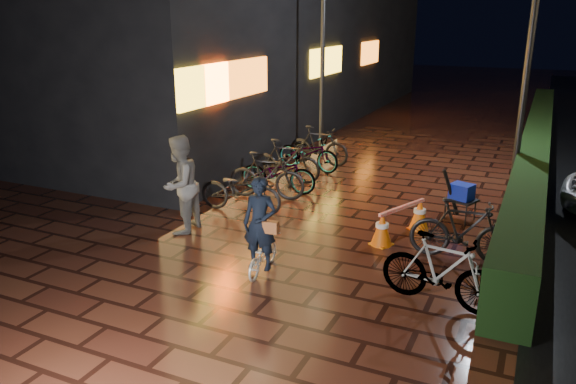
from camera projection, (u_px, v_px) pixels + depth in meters
The scene contains 11 objects.
ground at pixel (323, 246), 10.41m from camera, with size 80.00×80.00×0.00m, color #381911.
hedge at pixel (535, 148), 15.87m from camera, with size 0.70×20.00×1.00m, color black.
bystander_person at pixel (180, 185), 10.81m from camera, with size 0.94×0.73×1.93m, color #5D5E60.
storefront_block at pixel (211, 4), 22.80m from camera, with size 12.09×22.00×9.00m.
lamp_post_hedge at pixel (528, 59), 12.55m from camera, with size 0.54×0.25×5.70m.
lamp_post_sf at pixel (322, 66), 16.30m from camera, with size 0.46×0.14×4.83m.
cyclist at pixel (261, 238), 9.14m from camera, with size 0.62×1.19×1.66m.
traffic_barrier at pixel (401, 221), 10.74m from camera, with size 0.91×1.54×0.63m.
cart_assembly at pixel (461, 193), 11.59m from camera, with size 0.76×0.65×1.10m.
parked_bikes_storefront at pixel (285, 165), 13.95m from camera, with size 2.10×5.16×1.10m.
parked_bikes_hedge at pixel (453, 249), 8.89m from camera, with size 1.92×2.50×1.10m.
Camera 1 is at (3.44, -9.01, 4.10)m, focal length 35.00 mm.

